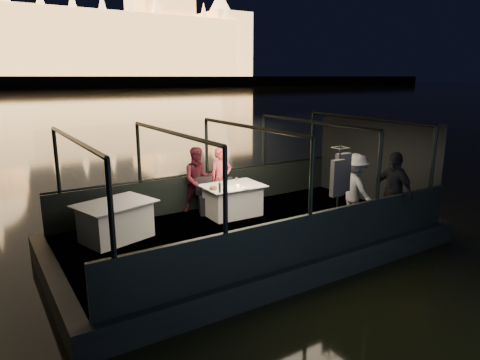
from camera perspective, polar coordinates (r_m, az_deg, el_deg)
boat_hull at (r=9.92m, az=1.25°, el=-9.20°), size 8.60×4.40×1.00m
boat_deck at (r=9.75m, az=1.27°, el=-6.59°), size 8.00×4.00×0.04m
gunwale_port at (r=11.25m, az=-4.38°, el=-1.35°), size 8.00×0.08×0.90m
gunwale_starboard at (r=8.10m, az=9.22°, el=-7.52°), size 8.00×0.08×0.90m
cabin_glass_port at (r=11.01m, az=-4.48°, el=4.44°), size 8.00×0.02×1.40m
cabin_glass_starboard at (r=7.77m, az=9.54°, el=0.43°), size 8.00×0.02×1.40m
cabin_roof_glass at (r=9.21m, az=1.34°, el=7.08°), size 8.00×4.00×0.02m
end_wall_fore at (r=7.99m, az=-23.36°, el=-3.49°), size 0.02×4.00×2.30m
end_wall_aft at (r=12.05m, az=17.36°, el=2.48°), size 0.02×4.00×2.30m
canopy_ribs at (r=9.41m, az=1.31°, el=0.11°), size 8.00×4.00×2.30m
dining_table_central at (r=10.54m, az=-0.98°, el=-2.71°), size 1.48×1.09×0.77m
dining_table_aft at (r=9.37m, az=-16.22°, el=-5.38°), size 1.77×1.49×0.81m
chair_port_left at (r=10.68m, az=-4.35°, el=-2.16°), size 0.54×0.54×0.90m
chair_port_right at (r=10.97m, az=-1.56°, el=-1.71°), size 0.49×0.49×0.82m
coat_stand at (r=9.26m, az=12.91°, el=-2.06°), size 0.67×0.60×1.97m
person_woman_coral at (r=11.09m, az=-2.53°, el=0.06°), size 0.62×0.46×1.58m
person_man_maroon at (r=10.79m, az=-5.56°, el=-0.38°), size 0.93×0.80×1.65m
passenger_stripe at (r=10.17m, az=15.12°, el=-1.09°), size 0.72×1.14×1.66m
passenger_dark at (r=10.00m, az=19.70°, el=-1.66°), size 0.55×1.09×1.79m
wine_bottle at (r=9.76m, az=-2.71°, el=-0.83°), size 0.06×0.06×0.27m
bread_basket at (r=10.04m, az=-3.57°, el=-1.07°), size 0.21×0.21×0.07m
amber_candle at (r=10.18m, az=-0.27°, el=-0.85°), size 0.06×0.06×0.07m
plate_near at (r=10.13m, az=0.62°, el=-1.10°), size 0.23×0.23×0.01m
plate_far at (r=10.11m, az=-3.67°, el=-1.17°), size 0.25×0.25×0.01m
wine_glass_white at (r=9.78m, az=-2.75°, el=-1.13°), size 0.08×0.08×0.21m
wine_glass_red at (r=10.35m, az=-0.45°, el=-0.29°), size 0.07×0.07×0.20m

